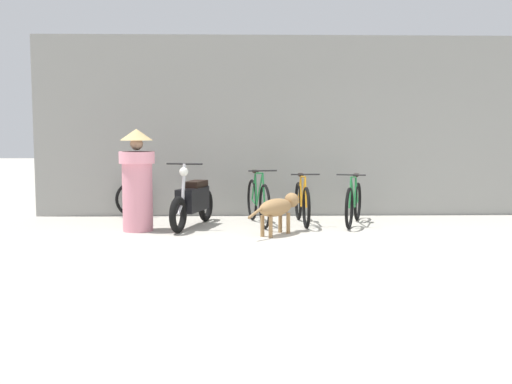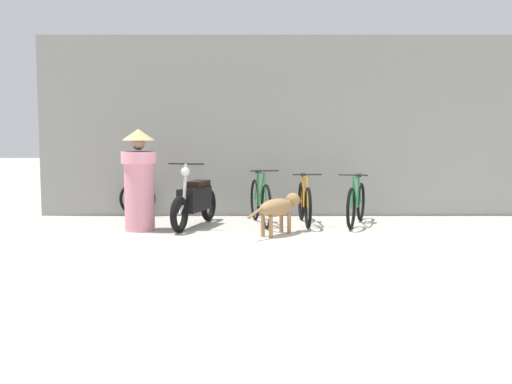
% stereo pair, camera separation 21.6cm
% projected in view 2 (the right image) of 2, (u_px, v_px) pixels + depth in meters
% --- Properties ---
extents(ground_plane, '(60.00, 60.00, 0.00)m').
position_uv_depth(ground_plane, '(320.00, 255.00, 7.34)').
color(ground_plane, '#B7B2A5').
extents(shop_wall_back, '(9.39, 0.20, 3.23)m').
position_uv_depth(shop_wall_back, '(299.00, 127.00, 10.83)').
color(shop_wall_back, gray).
rests_on(shop_wall_back, ground).
extents(bicycle_0, '(0.46, 1.67, 0.92)m').
position_uv_depth(bicycle_0, '(260.00, 202.00, 9.84)').
color(bicycle_0, black).
rests_on(bicycle_0, ground).
extents(bicycle_1, '(0.46, 1.62, 0.85)m').
position_uv_depth(bicycle_1, '(304.00, 203.00, 9.87)').
color(bicycle_1, black).
rests_on(bicycle_1, ground).
extents(bicycle_2, '(0.62, 1.57, 0.85)m').
position_uv_depth(bicycle_2, '(356.00, 204.00, 9.77)').
color(bicycle_2, black).
rests_on(bicycle_2, ground).
extents(motorcycle, '(0.67, 1.78, 1.04)m').
position_uv_depth(motorcycle, '(194.00, 201.00, 9.58)').
color(motorcycle, black).
rests_on(motorcycle, ground).
extents(stray_dog, '(0.84, 1.03, 0.59)m').
position_uv_depth(stray_dog, '(279.00, 207.00, 8.82)').
color(stray_dog, '#997247').
rests_on(stray_dog, ground).
extents(person_in_robes, '(0.76, 0.76, 1.56)m').
position_uv_depth(person_in_robes, '(139.00, 178.00, 9.16)').
color(person_in_robes, pink).
rests_on(person_in_robes, ground).
extents(spare_tire_left, '(0.65, 0.10, 0.65)m').
position_uv_depth(spare_tire_left, '(137.00, 199.00, 10.71)').
color(spare_tire_left, black).
rests_on(spare_tire_left, ground).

